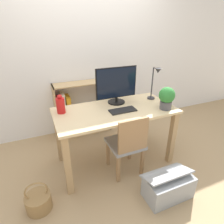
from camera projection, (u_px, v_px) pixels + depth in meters
The scene contains 12 objects.
ground_plane at pixel (115, 160), 2.63m from camera, with size 10.00×10.00×0.00m, color tan.
wall_back at pixel (88, 54), 2.97m from camera, with size 8.00×0.05×2.60m.
desk at pixel (115, 119), 2.35m from camera, with size 1.48×0.73×0.78m.
monitor at pixel (116, 84), 2.39m from camera, with size 0.55×0.23×0.47m.
keyboard at pixel (123, 110), 2.25m from camera, with size 0.32×0.14×0.02m.
vase at pixel (61, 105), 2.17m from camera, with size 0.10×0.10×0.23m.
desk_lamp at pixel (155, 81), 2.46m from camera, with size 0.10×0.19×0.44m.
potted_plant at pixel (167, 97), 2.25m from camera, with size 0.19×0.19×0.28m.
chair at pixel (127, 143), 2.22m from camera, with size 0.40×0.40×0.82m.
bookshelf at pixel (74, 113), 3.10m from camera, with size 0.90×0.28×0.89m.
basket at pixel (39, 201), 1.90m from camera, with size 0.26×0.26×0.35m.
storage_box at pixel (168, 186), 2.03m from camera, with size 0.52×0.33×0.33m.
Camera 1 is at (-0.85, -1.90, 1.74)m, focal length 30.00 mm.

